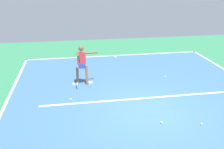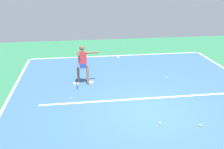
% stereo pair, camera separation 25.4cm
% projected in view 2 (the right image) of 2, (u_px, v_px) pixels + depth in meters
% --- Properties ---
extents(ground_plane, '(21.80, 21.80, 0.00)m').
position_uv_depth(ground_plane, '(148.00, 111.00, 8.77)').
color(ground_plane, '#2D754C').
extents(court_surface, '(10.14, 13.49, 0.00)m').
position_uv_depth(court_surface, '(148.00, 111.00, 8.76)').
color(court_surface, '#38608E').
rests_on(court_surface, ground_plane).
extents(court_line_baseline_near, '(10.14, 0.10, 0.01)m').
position_uv_depth(court_line_baseline_near, '(117.00, 56.00, 14.95)').
color(court_line_baseline_near, white).
rests_on(court_line_baseline_near, ground_plane).
extents(court_line_service, '(7.60, 0.10, 0.01)m').
position_uv_depth(court_line_service, '(141.00, 99.00, 9.67)').
color(court_line_service, white).
rests_on(court_line_service, ground_plane).
extents(court_line_centre_mark, '(0.10, 0.30, 0.01)m').
position_uv_depth(court_line_centre_mark, '(118.00, 57.00, 14.76)').
color(court_line_centre_mark, white).
rests_on(court_line_centre_mark, ground_plane).
extents(tennis_player, '(1.13, 1.22, 1.72)m').
position_uv_depth(tennis_player, '(83.00, 63.00, 10.65)').
color(tennis_player, brown).
rests_on(tennis_player, ground_plane).
extents(tennis_ball_by_baseline, '(0.07, 0.07, 0.07)m').
position_uv_depth(tennis_ball_by_baseline, '(200.00, 126.00, 7.88)').
color(tennis_ball_by_baseline, '#CCE033').
rests_on(tennis_ball_by_baseline, ground_plane).
extents(tennis_ball_near_player, '(0.07, 0.07, 0.07)m').
position_uv_depth(tennis_ball_near_player, '(167.00, 78.00, 11.61)').
color(tennis_ball_near_player, '#CCE033').
rests_on(tennis_ball_near_player, ground_plane).
extents(tennis_ball_far_corner, '(0.07, 0.07, 0.07)m').
position_uv_depth(tennis_ball_far_corner, '(71.00, 99.00, 9.60)').
color(tennis_ball_far_corner, yellow).
rests_on(tennis_ball_far_corner, ground_plane).
extents(tennis_ball_near_service_line, '(0.07, 0.07, 0.07)m').
position_uv_depth(tennis_ball_near_service_line, '(160.00, 123.00, 8.01)').
color(tennis_ball_near_service_line, yellow).
rests_on(tennis_ball_near_service_line, ground_plane).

